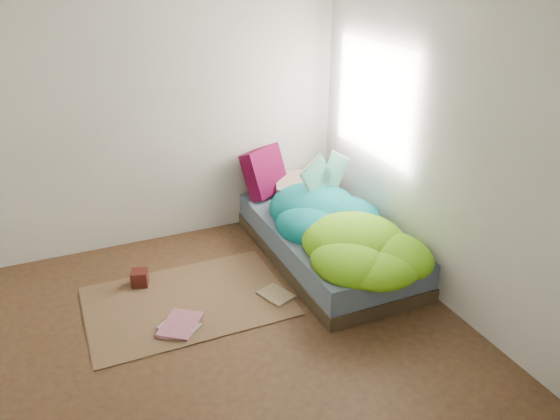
% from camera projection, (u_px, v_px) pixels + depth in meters
% --- Properties ---
extents(ground, '(3.50, 3.50, 0.00)m').
position_uv_depth(ground, '(227.00, 336.00, 4.05)').
color(ground, '#46271B').
rests_on(ground, ground).
extents(room_walls, '(3.54, 3.54, 2.62)m').
position_uv_depth(room_walls, '(217.00, 123.00, 3.37)').
color(room_walls, silver).
rests_on(room_walls, ground).
extents(bed, '(1.00, 2.00, 0.34)m').
position_uv_depth(bed, '(327.00, 242.00, 5.02)').
color(bed, '#3A2E1F').
rests_on(bed, ground).
extents(duvet, '(0.96, 1.84, 0.34)m').
position_uv_depth(duvet, '(340.00, 218.00, 4.69)').
color(duvet, '#087181').
rests_on(duvet, bed).
extents(rug, '(1.60, 1.10, 0.01)m').
position_uv_depth(rug, '(187.00, 301.00, 4.45)').
color(rug, brown).
rests_on(rug, ground).
extents(pillow_floral, '(0.72, 0.58, 0.14)m').
position_uv_depth(pillow_floral, '(306.00, 185.00, 5.63)').
color(pillow_floral, beige).
rests_on(pillow_floral, bed).
extents(pillow_magenta, '(0.49, 0.38, 0.48)m').
position_uv_depth(pillow_magenta, '(265.00, 172.00, 5.50)').
color(pillow_magenta, '#520531').
rests_on(pillow_magenta, bed).
extents(open_book, '(0.50, 0.24, 0.30)m').
position_uv_depth(open_book, '(326.00, 163.00, 5.02)').
color(open_book, '#2C882E').
rests_on(open_book, duvet).
extents(wooden_box, '(0.17, 0.17, 0.13)m').
position_uv_depth(wooden_box, '(140.00, 278.00, 4.63)').
color(wooden_box, '#3B120D').
rests_on(wooden_box, rug).
extents(floor_book_a, '(0.33, 0.35, 0.02)m').
position_uv_depth(floor_book_a, '(170.00, 334.00, 4.04)').
color(floor_book_a, beige).
rests_on(floor_book_a, rug).
extents(floor_book_b, '(0.41, 0.43, 0.03)m').
position_uv_depth(floor_book_b, '(164.00, 322.00, 4.15)').
color(floor_book_b, '#CB7582').
rests_on(floor_book_b, rug).
extents(floor_book_c, '(0.29, 0.33, 0.02)m').
position_uv_depth(floor_book_c, '(267.00, 300.00, 4.44)').
color(floor_book_c, tan).
rests_on(floor_book_c, rug).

